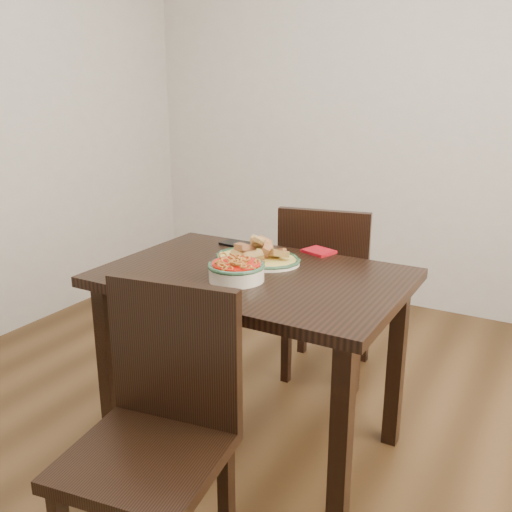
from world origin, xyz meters
The scene contains 9 objects.
floor centered at (0.00, 0.00, 0.00)m, with size 3.50×3.50×0.00m, color #3C2713.
wall_back centered at (0.00, 1.75, 1.30)m, with size 3.50×0.10×2.60m, color beige.
dining_table centered at (0.08, -0.11, 0.64)m, with size 1.12×0.75×0.75m.
chair_far centered at (0.11, 0.54, 0.50)m, with size 0.49×0.49×0.89m.
chair_near centered at (0.14, -0.77, 0.50)m, with size 0.48×0.48×0.89m.
fish_plate centered at (0.02, 0.02, 0.79)m, with size 0.35×0.27×0.11m.
noodle_bowl centered at (0.07, -0.22, 0.79)m, with size 0.21×0.21×0.08m.
smartphone centered at (-0.17, 0.18, 0.76)m, with size 0.16×0.08×0.01m, color black.
napkin centered at (0.19, 0.25, 0.76)m, with size 0.12×0.10×0.01m, color maroon.
Camera 1 is at (1.09, -1.88, 1.44)m, focal length 40.00 mm.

